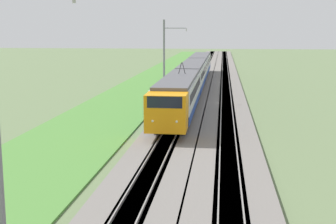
% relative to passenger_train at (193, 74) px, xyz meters
% --- Properties ---
extents(ballast_main, '(240.00, 4.40, 0.30)m').
position_rel_passenger_train_xyz_m(ballast_main, '(-6.25, 0.00, -2.17)').
color(ballast_main, slate).
rests_on(ballast_main, ground).
extents(ballast_adjacent, '(240.00, 4.40, 0.30)m').
position_rel_passenger_train_xyz_m(ballast_adjacent, '(-6.25, -4.30, -2.17)').
color(ballast_adjacent, slate).
rests_on(ballast_adjacent, ground).
extents(track_main, '(240.00, 1.57, 0.45)m').
position_rel_passenger_train_xyz_m(track_main, '(-6.25, 0.00, -2.16)').
color(track_main, '#4C4238').
rests_on(track_main, ground).
extents(track_adjacent, '(240.00, 1.57, 0.45)m').
position_rel_passenger_train_xyz_m(track_adjacent, '(-6.25, -4.30, -2.16)').
color(track_adjacent, '#4C4238').
rests_on(track_adjacent, ground).
extents(grass_verge, '(240.00, 8.26, 0.12)m').
position_rel_passenger_train_xyz_m(grass_verge, '(-6.25, 7.19, -2.26)').
color(grass_verge, '#4C8438').
rests_on(grass_verge, ground).
extents(passenger_train, '(58.92, 3.01, 4.96)m').
position_rel_passenger_train_xyz_m(passenger_train, '(0.00, 0.00, 0.00)').
color(passenger_train, orange).
rests_on(passenger_train, ground).
extents(catenary_mast_mid, '(0.22, 2.56, 9.09)m').
position_rel_passenger_train_xyz_m(catenary_mast_mid, '(-10.09, 2.45, 2.37)').
color(catenary_mast_mid, slate).
rests_on(catenary_mast_mid, ground).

